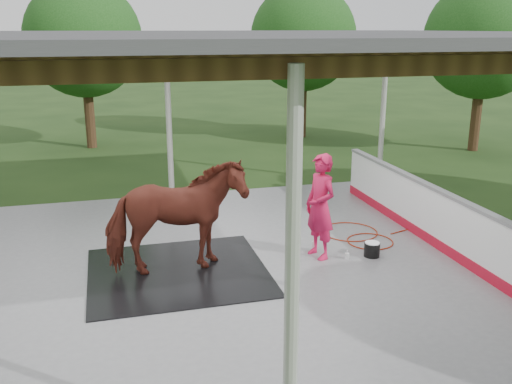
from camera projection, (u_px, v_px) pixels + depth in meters
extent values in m
plane|color=#1E3814|center=(205.00, 275.00, 9.98)|extent=(100.00, 100.00, 0.00)
cube|color=slate|center=(205.00, 274.00, 9.97)|extent=(12.00, 10.00, 0.05)
cylinder|color=beige|center=(292.00, 284.00, 5.07)|extent=(0.14, 0.14, 3.85)
cylinder|color=beige|center=(169.00, 122.00, 13.79)|extent=(0.14, 0.14, 3.85)
cylinder|color=beige|center=(383.00, 113.00, 15.21)|extent=(0.14, 0.14, 3.85)
cube|color=brown|center=(288.00, 68.00, 4.73)|extent=(12.00, 0.10, 0.18)
cube|color=brown|center=(245.00, 59.00, 6.13)|extent=(12.00, 0.10, 0.18)
cube|color=brown|center=(218.00, 53.00, 7.52)|extent=(12.00, 0.10, 0.18)
cube|color=brown|center=(199.00, 49.00, 8.91)|extent=(12.00, 0.10, 0.18)
cube|color=brown|center=(185.00, 46.00, 10.30)|extent=(12.00, 0.10, 0.18)
cube|color=brown|center=(175.00, 44.00, 11.69)|extent=(12.00, 0.10, 0.18)
cube|color=brown|center=(166.00, 42.00, 13.09)|extent=(12.00, 0.10, 0.18)
cube|color=brown|center=(510.00, 46.00, 10.33)|extent=(0.12, 10.00, 0.18)
cube|color=#38383A|center=(198.00, 36.00, 8.85)|extent=(12.60, 10.60, 0.10)
cube|color=#B50F26|center=(438.00, 242.00, 11.08)|extent=(0.14, 8.00, 0.20)
cube|color=white|center=(440.00, 218.00, 10.94)|extent=(0.12, 8.00, 1.00)
cube|color=slate|center=(443.00, 192.00, 10.80)|extent=(0.16, 8.00, 0.06)
cylinder|color=#382314|center=(90.00, 117.00, 20.31)|extent=(0.36, 0.36, 2.20)
sphere|color=#194714|center=(83.00, 39.00, 19.56)|extent=(4.00, 4.00, 4.00)
cylinder|color=#382314|center=(302.00, 109.00, 22.30)|extent=(0.36, 0.36, 2.20)
sphere|color=#194714|center=(303.00, 38.00, 21.55)|extent=(4.00, 4.00, 4.00)
cylinder|color=#382314|center=(476.00, 119.00, 19.83)|extent=(0.36, 0.36, 2.20)
sphere|color=#194714|center=(484.00, 39.00, 19.08)|extent=(4.00, 4.00, 4.00)
cube|color=black|center=(178.00, 272.00, 9.96)|extent=(3.06, 2.87, 0.02)
imported|color=maroon|center=(176.00, 218.00, 9.69)|extent=(2.40, 1.20, 1.98)
imported|color=#C81545|center=(320.00, 206.00, 10.40)|extent=(0.65, 0.81, 1.96)
cylinder|color=black|center=(372.00, 250.00, 10.64)|extent=(0.30, 0.30, 0.26)
cylinder|color=white|center=(372.00, 243.00, 10.60)|extent=(0.27, 0.27, 0.03)
imported|color=silver|center=(314.00, 244.00, 10.91)|extent=(0.13, 0.14, 0.26)
imported|color=#338CD8|center=(347.00, 255.00, 10.53)|extent=(0.11, 0.11, 0.17)
torus|color=#9D250B|center=(349.00, 232.00, 11.93)|extent=(1.17, 1.17, 0.02)
torus|color=#9D250B|center=(370.00, 241.00, 11.38)|extent=(0.92, 0.92, 0.02)
cylinder|color=#9D250B|center=(414.00, 228.00, 12.15)|extent=(1.30, 0.44, 0.02)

